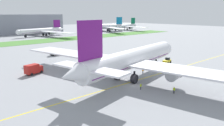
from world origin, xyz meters
name	(u,v)px	position (x,y,z in m)	size (l,w,h in m)	color
ground_plane	(135,86)	(0.00, 0.00, 0.00)	(600.00, 600.00, 0.00)	gray
apron_taxi_line	(127,83)	(0.00, 2.88, 0.00)	(280.00, 0.36, 0.01)	yellow
grass_median_strip	(6,44)	(0.00, 109.99, 0.05)	(320.00, 24.00, 0.10)	#4C8438
airliner_foreground	(131,59)	(3.57, 4.90, 5.98)	(51.64, 82.38, 17.63)	white
pushback_tug	(167,61)	(29.88, 10.24, 0.99)	(5.73, 2.97, 2.20)	yellow
ground_crew_wingwalker_port	(174,90)	(2.64, -10.44, 1.04)	(0.28, 0.60, 1.72)	black
ground_crew_marshaller_front	(141,86)	(-1.11, -3.10, 0.99)	(0.56, 0.33, 1.63)	black
ground_crew_wingwalker_starboard	(143,70)	(11.26, 6.68, 0.97)	(0.39, 0.52, 1.60)	black
traffic_cone_near_nose	(215,77)	(24.16, -11.07, 0.28)	(0.36, 0.36, 0.58)	#F2590C
traffic_cone_port_wing	(223,77)	(24.81, -13.03, 0.28)	(0.36, 0.36, 0.58)	#F2590C
service_truck_fuel_bowser	(33,69)	(-15.49, 29.50, 1.70)	(6.04, 3.75, 3.20)	#B21E19
service_truck_catering_van	(55,52)	(5.06, 54.21, 1.58)	(5.14, 3.52, 2.96)	black
parked_airliner_far_centre	(42,31)	(39.84, 142.96, 4.52)	(46.52, 75.94, 13.31)	white
parked_airliner_far_right	(107,27)	(112.43, 143.22, 5.10)	(44.47, 71.68, 15.03)	white
parked_airliner_far_outer	(125,26)	(140.97, 144.61, 4.71)	(41.43, 65.59, 13.87)	white
terminal_building	(8,25)	(23.36, 177.57, 9.00)	(101.28, 20.00, 18.00)	gray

